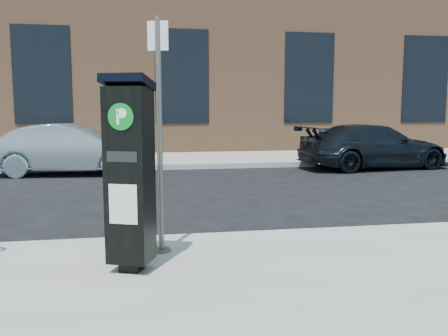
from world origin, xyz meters
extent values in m
plane|color=black|center=(0.00, 0.00, 0.00)|extent=(120.00, 120.00, 0.00)
cube|color=gray|center=(0.00, 14.00, 0.07)|extent=(60.00, 12.00, 0.15)
cube|color=#9E9B93|center=(0.00, -0.02, 0.07)|extent=(60.00, 0.12, 0.16)
cube|color=#9E9B93|center=(0.00, 8.02, 0.07)|extent=(60.00, 0.12, 0.16)
cube|color=#8D5E40|center=(0.00, 17.00, 4.00)|extent=(28.00, 10.00, 8.00)
cube|color=black|center=(-5.00, 11.98, 3.00)|extent=(2.00, 0.06, 3.50)
cube|color=black|center=(0.00, 11.98, 3.00)|extent=(2.00, 0.06, 3.50)
cube|color=black|center=(5.00, 11.98, 3.00)|extent=(2.00, 0.06, 3.50)
cube|color=black|center=(10.00, 11.98, 3.00)|extent=(2.00, 0.06, 3.50)
cube|color=black|center=(-1.66, -1.26, 0.20)|extent=(0.27, 0.27, 0.10)
cube|color=black|center=(-1.66, -1.26, 1.13)|extent=(0.52, 0.49, 1.76)
cube|color=black|center=(-1.66, -1.26, 2.05)|extent=(0.57, 0.54, 0.16)
cylinder|color=#08621D|center=(-1.73, -1.43, 1.72)|extent=(0.25, 0.11, 0.26)
cube|color=white|center=(-1.73, -1.43, 1.72)|extent=(0.09, 0.04, 0.14)
cube|color=silver|center=(-1.73, -1.43, 0.87)|extent=(0.27, 0.11, 0.39)
cube|color=black|center=(-1.73, -1.43, 1.34)|extent=(0.29, 0.12, 0.10)
cylinder|color=#544F4A|center=(-1.34, -0.67, 0.17)|extent=(0.21, 0.21, 0.03)
cylinder|color=#544F4A|center=(-1.34, -0.67, 1.48)|extent=(0.06, 0.06, 2.66)
cube|color=silver|center=(-1.34, -0.67, 2.59)|extent=(0.23, 0.10, 0.32)
imported|color=#8294A5|center=(-3.44, 7.40, 0.70)|extent=(4.34, 1.83, 1.39)
imported|color=black|center=(5.37, 7.24, 0.67)|extent=(4.80, 2.41, 1.34)
camera|label=1|loc=(-1.53, -6.06, 1.80)|focal=38.00mm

